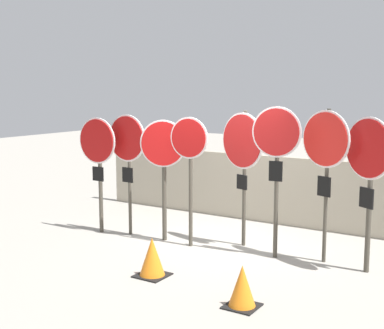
# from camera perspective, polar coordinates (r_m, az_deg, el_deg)

# --- Properties ---
(ground_plane) EXTENTS (40.00, 40.00, 0.00)m
(ground_plane) POSITION_cam_1_polar(r_m,az_deg,el_deg) (9.32, 3.02, -8.78)
(ground_plane) COLOR gray
(fence_back) EXTENTS (7.96, 0.12, 1.37)m
(fence_back) POSITION_cam_1_polar(r_m,az_deg,el_deg) (10.92, 8.27, -2.64)
(fence_back) COLOR #A89E89
(fence_back) RESTS_ON ground
(stop_sign_0) EXTENTS (0.85, 0.13, 2.18)m
(stop_sign_0) POSITION_cam_1_polar(r_m,az_deg,el_deg) (10.06, -10.01, 1.35)
(stop_sign_0) COLOR #474238
(stop_sign_0) RESTS_ON ground
(stop_sign_1) EXTENTS (0.86, 0.14, 2.24)m
(stop_sign_1) POSITION_cam_1_polar(r_m,az_deg,el_deg) (9.81, -6.93, 1.85)
(stop_sign_1) COLOR #474238
(stop_sign_1) RESTS_ON ground
(stop_sign_2) EXTENTS (0.79, 0.32, 2.17)m
(stop_sign_2) POSITION_cam_1_polar(r_m,az_deg,el_deg) (9.37, -3.08, 0.92)
(stop_sign_2) COLOR #474238
(stop_sign_2) RESTS_ON ground
(stop_sign_3) EXTENTS (0.70, 0.14, 2.24)m
(stop_sign_3) POSITION_cam_1_polar(r_m,az_deg,el_deg) (9.00, -0.29, 1.31)
(stop_sign_3) COLOR #474238
(stop_sign_3) RESTS_ON ground
(stop_sign_4) EXTENTS (0.91, 0.34, 2.34)m
(stop_sign_4) POSITION_cam_1_polar(r_m,az_deg,el_deg) (9.08, 5.41, 1.63)
(stop_sign_4) COLOR #474238
(stop_sign_4) RESTS_ON ground
(stop_sign_5) EXTENTS (0.80, 0.15, 2.44)m
(stop_sign_5) POSITION_cam_1_polar(r_m,az_deg,el_deg) (8.47, 8.99, 1.65)
(stop_sign_5) COLOR #474238
(stop_sign_5) RESTS_ON ground
(stop_sign_6) EXTENTS (0.84, 0.33, 2.41)m
(stop_sign_6) POSITION_cam_1_polar(r_m,az_deg,el_deg) (8.40, 14.05, 1.48)
(stop_sign_6) COLOR #474238
(stop_sign_6) RESTS_ON ground
(stop_sign_7) EXTENTS (0.79, 0.49, 2.31)m
(stop_sign_7) POSITION_cam_1_polar(r_m,az_deg,el_deg) (8.12, 18.32, 0.11)
(stop_sign_7) COLOR #474238
(stop_sign_7) RESTS_ON ground
(traffic_cone_0) EXTENTS (0.41, 0.41, 0.54)m
(traffic_cone_0) POSITION_cam_1_polar(r_m,az_deg,el_deg) (6.85, 5.37, -12.83)
(traffic_cone_0) COLOR black
(traffic_cone_0) RESTS_ON ground
(traffic_cone_1) EXTENTS (0.45, 0.45, 0.57)m
(traffic_cone_1) POSITION_cam_1_polar(r_m,az_deg,el_deg) (7.88, -4.28, -9.84)
(traffic_cone_1) COLOR black
(traffic_cone_1) RESTS_ON ground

